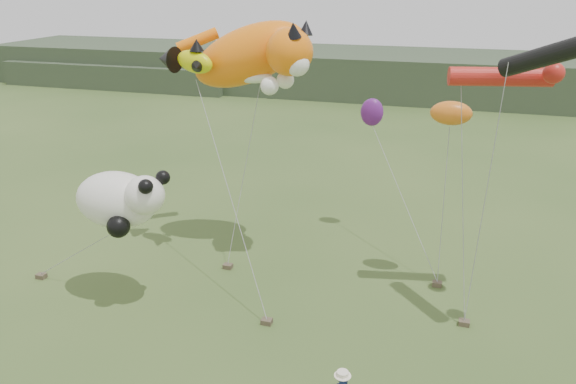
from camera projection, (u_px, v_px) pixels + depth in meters
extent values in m
cube|color=#2D3D28|center=(410.00, 74.00, 55.35)|extent=(90.00, 12.00, 4.00)
cube|color=#2D3D28|center=(126.00, 73.00, 60.86)|extent=(25.00, 8.00, 2.50)
cube|color=brown|center=(228.00, 266.00, 22.56)|extent=(0.35, 0.28, 0.18)
cube|color=brown|center=(267.00, 321.00, 18.94)|extent=(0.35, 0.28, 0.18)
cube|color=brown|center=(464.00, 323.00, 18.87)|extent=(0.35, 0.28, 0.18)
cube|color=brown|center=(41.00, 276.00, 21.82)|extent=(0.35, 0.28, 0.18)
cube|color=brown|center=(437.00, 284.00, 21.26)|extent=(0.35, 0.28, 0.18)
ellipsoid|color=orange|center=(249.00, 55.00, 22.05)|extent=(5.42, 2.91, 3.71)
sphere|color=orange|center=(289.00, 52.00, 20.55)|extent=(1.76, 1.76, 1.76)
cone|color=black|center=(293.00, 30.00, 19.74)|extent=(0.55, 0.67, 0.66)
cone|color=black|center=(306.00, 28.00, 20.56)|extent=(0.55, 0.63, 0.62)
sphere|color=white|center=(297.00, 64.00, 20.33)|extent=(0.88, 0.88, 0.88)
ellipsoid|color=white|center=(251.00, 76.00, 22.01)|extent=(1.72, 0.86, 0.54)
sphere|color=white|center=(270.00, 86.00, 20.60)|extent=(0.68, 0.68, 0.68)
sphere|color=white|center=(285.00, 80.00, 21.77)|extent=(0.68, 0.68, 0.68)
cylinder|color=orange|center=(198.00, 41.00, 23.28)|extent=(1.82, 1.33, 1.06)
ellipsoid|color=#D5D908|center=(195.00, 62.00, 21.24)|extent=(1.79, 1.02, 1.06)
cone|color=black|center=(167.00, 59.00, 21.91)|extent=(0.99, 1.16, 1.02)
cone|color=black|center=(197.00, 45.00, 20.99)|extent=(0.56, 0.56, 0.45)
cone|color=black|center=(197.00, 67.00, 20.69)|extent=(0.60, 0.63, 0.45)
cone|color=black|center=(209.00, 63.00, 21.70)|extent=(0.60, 0.63, 0.45)
cylinder|color=black|center=(549.00, 55.00, 15.81)|extent=(2.65, 2.58, 1.63)
cylinder|color=red|center=(501.00, 77.00, 17.98)|extent=(3.31, 1.21, 0.62)
sphere|color=red|center=(554.00, 73.00, 17.03)|extent=(0.65, 0.65, 0.65)
ellipsoid|color=white|center=(117.00, 200.00, 19.41)|extent=(2.98, 1.99, 1.99)
sphere|color=white|center=(145.00, 195.00, 18.61)|extent=(1.33, 1.33, 1.33)
sphere|color=black|center=(146.00, 187.00, 17.95)|extent=(0.49, 0.49, 0.49)
sphere|color=black|center=(163.00, 178.00, 18.76)|extent=(0.49, 0.49, 0.49)
sphere|color=black|center=(118.00, 226.00, 18.67)|extent=(0.77, 0.77, 0.77)
sphere|color=black|center=(102.00, 205.00, 20.10)|extent=(0.77, 0.77, 0.77)
ellipsoid|color=orange|center=(451.00, 113.00, 19.62)|extent=(1.45, 0.84, 0.84)
ellipsoid|color=#5F1A75|center=(372.00, 112.00, 24.28)|extent=(0.99, 0.66, 1.21)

